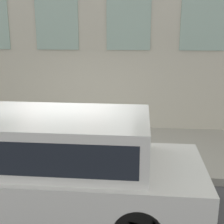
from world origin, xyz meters
TOP-DOWN VIEW (x-y plane):
  - ground_plane at (0.00, 0.00)m, footprint 80.00×80.00m
  - sidewalk at (1.56, 0.00)m, footprint 3.12×60.00m
  - building_facade at (3.27, 0.00)m, footprint 0.33×40.00m
  - fire_hydrant at (0.68, -0.58)m, footprint 0.29×0.42m
  - person at (1.17, -0.94)m, footprint 0.26×0.17m
  - parked_truck_white_near at (-1.18, 0.21)m, footprint 1.91×5.40m

SIDE VIEW (x-z plane):
  - ground_plane at x=0.00m, z-range 0.00..0.00m
  - sidewalk at x=1.56m, z-range 0.00..0.17m
  - fire_hydrant at x=0.68m, z-range 0.18..0.93m
  - person at x=1.17m, z-range 0.27..1.33m
  - parked_truck_white_near at x=-1.18m, z-range 0.13..1.85m
  - building_facade at x=3.27m, z-range 0.00..7.40m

